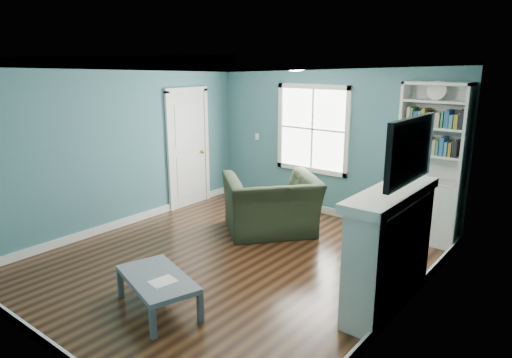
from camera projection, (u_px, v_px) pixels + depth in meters
The scene contains 13 objects.
floor at pixel (230, 261), 6.05m from camera, with size 5.00×5.00×0.00m, color black.
room_walls at pixel (229, 143), 5.65m from camera, with size 5.00×5.00×5.00m.
trim at pixel (229, 170), 5.74m from camera, with size 4.50×5.00×2.60m.
window at pixel (313, 129), 7.76m from camera, with size 1.40×0.06×1.50m.
bookshelf at pixel (429, 180), 6.50m from camera, with size 0.90×0.35×2.31m.
fireplace at pixel (390, 251), 4.80m from camera, with size 0.44×1.58×1.30m.
tv at pixel (411, 150), 4.45m from camera, with size 0.06×1.10×0.65m, color black.
door at pixel (188, 147), 8.18m from camera, with size 0.12×0.98×2.17m.
ceiling_fixture at pixel (295, 63), 4.95m from camera, with size 0.38×0.38×0.15m.
light_switch at pixel (257, 137), 8.54m from camera, with size 0.08×0.01×0.12m, color white.
recliner at pixel (271, 195), 6.93m from camera, with size 1.36×0.88×1.19m, color black.
coffee_table at pixel (157, 281), 4.81m from camera, with size 1.15×0.84×0.37m.
paper_sheet at pixel (163, 281), 4.69m from camera, with size 0.20×0.26×0.00m, color white.
Camera 1 is at (3.73, -4.17, 2.57)m, focal length 32.00 mm.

